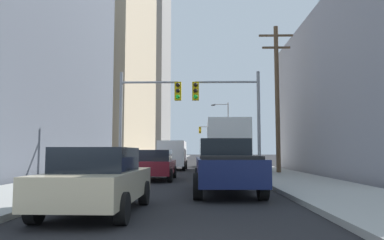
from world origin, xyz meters
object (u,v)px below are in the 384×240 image
object	(u,v)px
sedan_maroon	(155,165)
traffic_signal_near_left	(147,106)
pickup_truck_navy	(226,166)
cargo_van_white	(173,154)
sedan_beige	(98,180)
traffic_signal_far_right	(212,135)
traffic_signal_near_right	(230,105)
city_bus	(225,145)
sedan_silver	(211,159)

from	to	relation	value
sedan_maroon	traffic_signal_near_left	size ratio (longest dim) A/B	0.70
pickup_truck_navy	cargo_van_white	bearing A→B (deg)	100.95
sedan_beige	sedan_maroon	size ratio (longest dim) A/B	1.00
sedan_maroon	traffic_signal_far_right	distance (m)	38.83
sedan_beige	traffic_signal_near_right	bearing A→B (deg)	71.29
city_bus	traffic_signal_far_right	distance (m)	30.75
city_bus	traffic_signal_far_right	world-z (taller)	traffic_signal_far_right
traffic_signal_near_right	pickup_truck_navy	bearing A→B (deg)	-95.71
city_bus	sedan_beige	size ratio (longest dim) A/B	2.73
traffic_signal_near_right	traffic_signal_near_left	bearing A→B (deg)	-180.00
pickup_truck_navy	sedan_maroon	bearing A→B (deg)	119.51
pickup_truck_navy	sedan_maroon	distance (m)	6.48
city_bus	cargo_van_white	xyz separation A→B (m)	(-3.97, 2.69, -0.64)
cargo_van_white	traffic_signal_near_right	distance (m)	9.78
traffic_signal_near_left	traffic_signal_far_right	world-z (taller)	same
sedan_silver	traffic_signal_near_left	size ratio (longest dim) A/B	0.71
cargo_van_white	city_bus	bearing A→B (deg)	-34.14
sedan_beige	traffic_signal_near_left	xyz separation A→B (m)	(-0.68, 11.89, 3.26)
sedan_beige	sedan_silver	world-z (taller)	same
sedan_maroon	traffic_signal_far_right	bearing A→B (deg)	84.03
sedan_maroon	traffic_signal_far_right	size ratio (longest dim) A/B	0.70
cargo_van_white	sedan_beige	size ratio (longest dim) A/B	1.24
pickup_truck_navy	traffic_signal_near_right	distance (m)	8.25
city_bus	traffic_signal_near_left	distance (m)	7.85
traffic_signal_near_left	traffic_signal_far_right	bearing A→B (deg)	82.55
city_bus	traffic_signal_near_left	world-z (taller)	traffic_signal_near_left
traffic_signal_far_right	traffic_signal_near_left	bearing A→B (deg)	-97.45
sedan_silver	traffic_signal_near_left	distance (m)	15.90
cargo_van_white	traffic_signal_near_right	size ratio (longest dim) A/B	0.87
traffic_signal_near_right	traffic_signal_far_right	bearing A→B (deg)	89.89
cargo_van_white	traffic_signal_far_right	distance (m)	28.39
sedan_beige	traffic_signal_far_right	bearing A→B (deg)	85.17
sedan_maroon	traffic_signal_near_right	distance (m)	5.49
cargo_van_white	traffic_signal_near_right	xyz separation A→B (m)	(3.88, -8.54, 2.76)
city_bus	cargo_van_white	bearing A→B (deg)	145.86
cargo_van_white	sedan_maroon	xyz separation A→B (m)	(-0.07, -10.50, -0.52)
city_bus	sedan_beige	distance (m)	18.24
cargo_van_white	sedan_beige	distance (m)	20.44
sedan_silver	traffic_signal_near_right	size ratio (longest dim) A/B	0.71
city_bus	sedan_maroon	distance (m)	8.87
traffic_signal_far_right	sedan_beige	bearing A→B (deg)	-94.83
sedan_beige	traffic_signal_far_right	distance (m)	48.69
city_bus	sedan_silver	size ratio (longest dim) A/B	2.71
traffic_signal_far_right	city_bus	bearing A→B (deg)	-89.96
sedan_beige	sedan_maroon	distance (m)	9.93
cargo_van_white	traffic_signal_near_left	world-z (taller)	traffic_signal_near_left
traffic_signal_near_right	cargo_van_white	bearing A→B (deg)	114.43
traffic_signal_far_right	cargo_van_white	bearing A→B (deg)	-98.04
sedan_beige	traffic_signal_near_left	bearing A→B (deg)	93.27
city_bus	cargo_van_white	distance (m)	4.84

